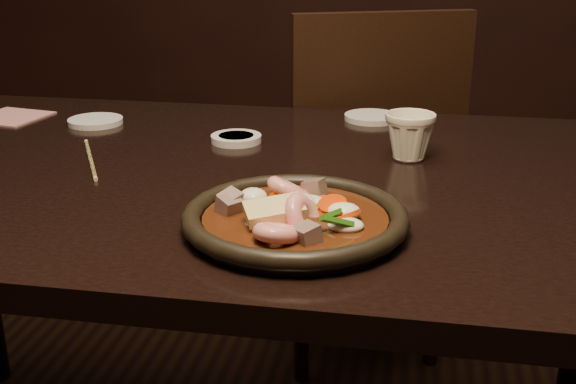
% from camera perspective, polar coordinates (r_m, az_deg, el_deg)
% --- Properties ---
extents(table, '(1.60, 0.90, 0.75)m').
position_cam_1_polar(table, '(1.25, -6.12, -1.38)').
color(table, black).
rests_on(table, floor).
extents(chair, '(0.59, 0.59, 0.95)m').
position_cam_1_polar(chair, '(1.89, 5.83, 1.20)').
color(chair, black).
rests_on(chair, floor).
extents(plate, '(0.30, 0.30, 0.03)m').
position_cam_1_polar(plate, '(0.95, 0.57, -2.19)').
color(plate, black).
rests_on(plate, table).
extents(stirfry, '(0.21, 0.21, 0.07)m').
position_cam_1_polar(stirfry, '(0.95, 0.65, -1.82)').
color(stirfry, '#3A190A').
rests_on(stirfry, plate).
extents(soy_dish, '(0.09, 0.09, 0.01)m').
position_cam_1_polar(soy_dish, '(1.36, -4.12, 4.24)').
color(soy_dish, silver).
rests_on(soy_dish, table).
extents(saucer_left, '(0.11, 0.11, 0.01)m').
position_cam_1_polar(saucer_left, '(1.54, -14.97, 5.43)').
color(saucer_left, silver).
rests_on(saucer_left, table).
extents(saucer_right, '(0.11, 0.11, 0.01)m').
position_cam_1_polar(saucer_right, '(1.53, 6.62, 5.89)').
color(saucer_right, silver).
rests_on(saucer_right, table).
extents(tea_cup, '(0.11, 0.10, 0.09)m').
position_cam_1_polar(tea_cup, '(1.26, 9.59, 4.49)').
color(tea_cup, '#ECE7CC').
rests_on(tea_cup, table).
extents(chopsticks, '(0.12, 0.21, 0.01)m').
position_cam_1_polar(chopsticks, '(1.29, -15.34, 2.54)').
color(chopsticks, tan).
rests_on(chopsticks, table).
extents(napkin, '(0.16, 0.16, 0.00)m').
position_cam_1_polar(napkin, '(1.65, -21.06, 5.55)').
color(napkin, '#AB6D69').
rests_on(napkin, table).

